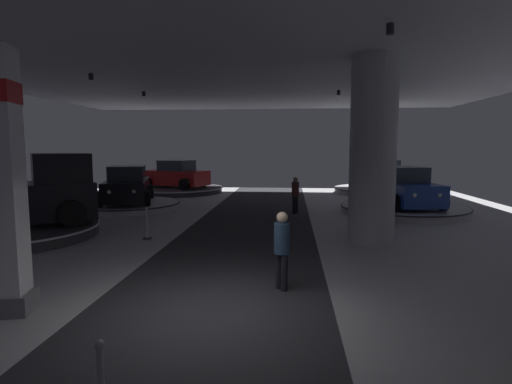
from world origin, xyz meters
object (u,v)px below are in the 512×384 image
at_px(display_car_far_left, 127,186).
at_px(display_platform_mid_left, 5,232).
at_px(column_right, 373,151).
at_px(display_platform_far_left, 128,205).
at_px(display_platform_deep_left, 175,190).
at_px(visitor_walking_far, 282,246).
at_px(display_platform_far_right, 403,209).
at_px(pickup_truck_mid_left, 15,197).
at_px(display_car_deep_left, 175,175).
at_px(display_car_deep_right, 383,175).
at_px(display_car_far_right, 404,188).
at_px(visitor_walking_near, 295,193).
at_px(display_platform_deep_right, 382,190).

xyz_separation_m(display_car_far_left, display_platform_mid_left, (-1.41, -6.40, -0.85)).
xyz_separation_m(column_right, display_platform_mid_left, (-11.44, -0.34, -2.55)).
distance_m(display_platform_far_left, display_platform_deep_left, 6.84).
distance_m(column_right, visitor_walking_far, 5.38).
bearing_deg(column_right, display_platform_far_right, 66.46).
relative_size(pickup_truck_mid_left, display_car_deep_left, 1.21).
bearing_deg(display_car_deep_right, display_car_deep_left, -177.22).
distance_m(display_platform_deep_left, display_car_far_right, 14.15).
distance_m(display_car_far_left, display_car_deep_right, 15.23).
bearing_deg(display_platform_far_left, visitor_walking_near, -6.30).
bearing_deg(display_car_deep_left, display_platform_deep_right, 2.88).
distance_m(display_platform_mid_left, display_car_deep_left, 13.34).
xyz_separation_m(pickup_truck_mid_left, display_platform_deep_left, (1.46, 13.02, -1.11)).
relative_size(display_platform_far_left, display_platform_far_right, 0.89).
relative_size(column_right, visitor_walking_near, 3.46).
relative_size(display_platform_far_right, visitor_walking_near, 3.40).
relative_size(display_car_far_left, visitor_walking_near, 2.85).
relative_size(display_car_far_left, display_platform_deep_left, 0.75).
bearing_deg(display_platform_far_right, display_platform_far_left, 178.82).
bearing_deg(column_right, display_car_deep_right, 76.37).
relative_size(column_right, display_platform_deep_left, 0.91).
height_order(pickup_truck_mid_left, visitor_walking_near, pickup_truck_mid_left).
bearing_deg(pickup_truck_mid_left, display_car_deep_left, 83.48).
xyz_separation_m(display_car_deep_left, visitor_walking_near, (7.48, -7.68, -0.19)).
height_order(display_platform_far_right, visitor_walking_far, visitor_walking_far).
relative_size(display_car_far_right, display_platform_deep_right, 0.74).
distance_m(column_right, display_car_deep_right, 13.97).
bearing_deg(display_car_deep_left, visitor_walking_near, -45.74).
xyz_separation_m(display_platform_far_left, display_car_deep_right, (13.29, 7.45, 0.96)).
distance_m(display_platform_mid_left, display_car_deep_right, 20.21).
relative_size(column_right, display_car_deep_right, 1.26).
relative_size(display_platform_mid_left, display_car_deep_right, 1.30).
bearing_deg(display_car_far_right, display_platform_deep_right, 84.25).
height_order(display_platform_far_left, display_car_deep_left, display_car_deep_left).
xyz_separation_m(pickup_truck_mid_left, display_car_far_right, (13.69, 5.96, -0.22)).
distance_m(display_platform_far_right, display_car_far_right, 0.90).
relative_size(display_platform_deep_left, visitor_walking_far, 3.79).
bearing_deg(display_car_far_right, visitor_walking_near, -172.34).
bearing_deg(display_platform_deep_left, display_platform_far_left, -92.53).
bearing_deg(display_car_deep_right, display_car_far_left, -150.85).
height_order(pickup_truck_mid_left, display_car_far_right, pickup_truck_mid_left).
relative_size(display_car_far_right, display_car_deep_right, 1.01).
relative_size(display_car_deep_right, visitor_walking_far, 2.75).
distance_m(pickup_truck_mid_left, display_platform_far_right, 14.97).
relative_size(display_platform_deep_right, visitor_walking_far, 3.76).
bearing_deg(display_platform_far_left, display_car_deep_right, 29.26).
bearing_deg(display_car_far_right, display_platform_mid_left, -156.22).
xyz_separation_m(display_platform_mid_left, display_platform_deep_right, (14.73, 13.85, -0.00)).
bearing_deg(display_platform_deep_right, display_platform_deep_left, -177.17).
relative_size(display_car_far_left, display_car_deep_left, 0.99).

